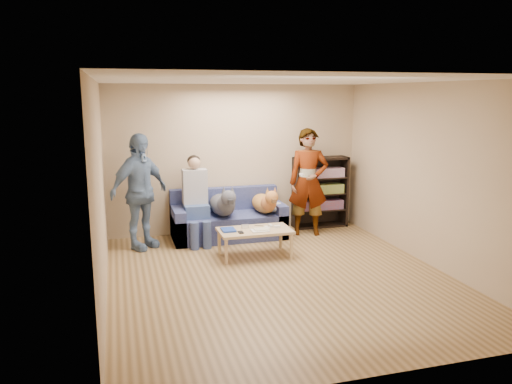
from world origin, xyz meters
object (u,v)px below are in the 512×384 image
object	(u,v)px
dog_tan	(265,203)
bookshelf	(320,191)
coffee_table	(255,232)
person_seated	(196,196)
camera_silver	(245,226)
dog_gray	(223,204)
person_standing_left	(139,192)
notebook_blue	(228,230)
sofa	(228,221)
person_standing_right	(308,182)

from	to	relation	value
dog_tan	bookshelf	bearing A→B (deg)	19.45
coffee_table	bookshelf	xyz separation A→B (m)	(1.63, 1.36, 0.31)
person_seated	bookshelf	bearing A→B (deg)	8.67
camera_silver	dog_gray	size ratio (longest dim) A/B	0.09
person_seated	bookshelf	size ratio (longest dim) A/B	1.13
person_seated	bookshelf	xyz separation A→B (m)	(2.36, 0.36, -0.09)
person_standing_left	notebook_blue	world-z (taller)	person_standing_left
person_standing_left	bookshelf	xyz separation A→B (m)	(3.27, 0.47, -0.24)
bookshelf	notebook_blue	bearing A→B (deg)	-147.25
sofa	dog_tan	distance (m)	0.72
notebook_blue	coffee_table	distance (m)	0.41
person_standing_right	coffee_table	size ratio (longest dim) A/B	1.69
person_standing_left	notebook_blue	distance (m)	1.57
camera_silver	person_seated	bearing A→B (deg)	124.83
sofa	person_seated	world-z (taller)	person_seated
dog_gray	bookshelf	world-z (taller)	bookshelf
sofa	dog_tan	size ratio (longest dim) A/B	1.67
dog_gray	person_standing_right	bearing A→B (deg)	-0.38
notebook_blue	camera_silver	distance (m)	0.29
dog_gray	dog_tan	size ratio (longest dim) A/B	1.09
sofa	person_seated	bearing A→B (deg)	-167.32
person_seated	bookshelf	distance (m)	2.39
person_seated	person_standing_right	bearing A→B (deg)	-2.05
sofa	coffee_table	world-z (taller)	sofa
notebook_blue	dog_gray	world-z (taller)	dog_gray
camera_silver	coffee_table	xyz separation A→B (m)	(0.12, -0.12, -0.07)
person_seated	camera_silver	bearing A→B (deg)	-55.17
person_standing_right	camera_silver	bearing A→B (deg)	-133.32
dog_tan	bookshelf	size ratio (longest dim) A/B	0.88
sofa	camera_silver	bearing A→B (deg)	-87.31
sofa	dog_gray	xyz separation A→B (m)	(-0.11, -0.19, 0.35)
person_standing_left	dog_gray	distance (m)	1.39
person_standing_right	dog_gray	bearing A→B (deg)	-164.63
dog_tan	person_seated	bearing A→B (deg)	177.16
person_standing_right	coffee_table	bearing A→B (deg)	-127.17
person_standing_right	sofa	size ratio (longest dim) A/B	0.98
bookshelf	coffee_table	bearing A→B (deg)	-140.26
person_standing_right	camera_silver	size ratio (longest dim) A/B	16.89
person_standing_left	person_seated	distance (m)	0.93
person_standing_right	dog_tan	size ratio (longest dim) A/B	1.63
person_standing_left	coffee_table	xyz separation A→B (m)	(1.64, -0.89, -0.55)
person_standing_right	sofa	xyz separation A→B (m)	(-1.39, 0.20, -0.65)
dog_gray	coffee_table	bearing A→B (deg)	-73.25
person_standing_left	dog_tan	world-z (taller)	person_standing_left
person_standing_right	notebook_blue	world-z (taller)	person_standing_right
sofa	dog_gray	distance (m)	0.41
notebook_blue	sofa	xyz separation A→B (m)	(0.23, 1.07, -0.15)
coffee_table	camera_silver	bearing A→B (deg)	135.00
person_seated	dog_tan	distance (m)	1.19
person_standing_right	person_standing_left	size ratio (longest dim) A/B	1.01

